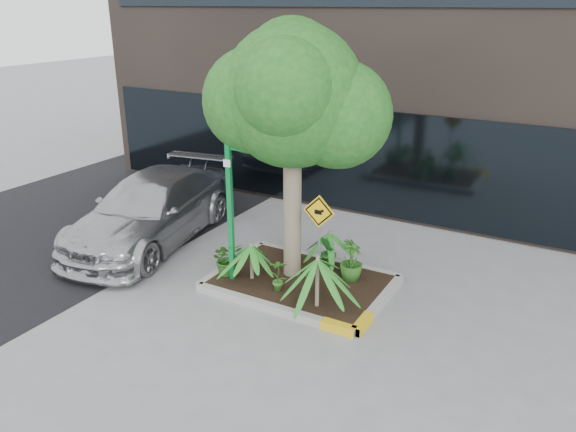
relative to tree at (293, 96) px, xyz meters
The scene contains 14 objects.
ground 3.61m from the tree, 80.54° to the right, with size 80.00×80.00×0.00m, color gray.
asphalt_road 7.36m from the tree, behind, with size 7.00×80.00×0.01m, color black.
planter 3.50m from the tree, 32.61° to the right, with size 3.35×2.36×0.15m.
tree is the anchor object (origin of this frame).
palm_front 2.87m from the tree, 42.54° to the right, with size 1.08×1.08×1.20m.
palm_left 2.86m from the tree, 133.74° to the right, with size 0.83×0.83×0.92m.
palm_back 2.88m from the tree, 58.42° to the left, with size 0.81×0.81×0.90m.
parked_car 4.68m from the tree, behind, with size 2.08×5.11×1.48m, color #AEAEB3.
shrub_a 3.34m from the tree, 147.84° to the right, with size 0.60×0.60×0.66m, color #265819.
shrub_b 3.24m from the tree, 14.00° to the left, with size 0.45×0.45×0.79m, color #285A1B.
shrub_c 3.20m from the tree, 80.56° to the right, with size 0.33×0.33×0.64m, color #397724.
shrub_d 3.16m from the tree, 43.23° to the left, with size 0.39×0.39×0.70m, color #19591B.
street_sign_post 1.94m from the tree, 139.69° to the right, with size 0.99×0.93×3.18m.
cattle_sign 2.36m from the tree, 34.16° to the right, with size 0.59×0.06×1.91m.
Camera 1 is at (4.70, -8.17, 5.12)m, focal length 35.00 mm.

